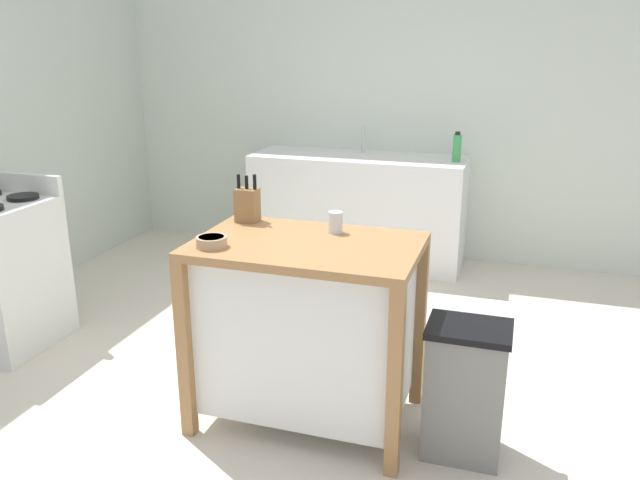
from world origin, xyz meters
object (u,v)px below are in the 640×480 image
sink_faucet (363,140)px  bottle_spray_cleaner (457,148)px  kitchen_island (307,323)px  knife_block (247,204)px  trash_bin (465,390)px  drinking_cup (335,222)px  bowl_ceramic_small (212,241)px

sink_faucet → bottle_spray_cleaner: (0.78, -0.16, -0.00)m
kitchen_island → sink_faucet: (-0.37, 2.50, 0.49)m
knife_block → bottle_spray_cleaner: 2.26m
trash_bin → bottle_spray_cleaner: bearing=98.1°
trash_bin → bottle_spray_cleaner: (-0.34, 2.41, 0.69)m
drinking_cup → trash_bin: bearing=-20.0°
kitchen_island → sink_faucet: size_ratio=4.72×
sink_faucet → bottle_spray_cleaner: 0.80m
sink_faucet → bottle_spray_cleaner: bearing=-11.3°
kitchen_island → sink_faucet: sink_faucet is taller
knife_block → trash_bin: size_ratio=0.39×
bowl_ceramic_small → drinking_cup: size_ratio=1.36×
drinking_cup → bottle_spray_cleaner: (0.33, 2.16, 0.04)m
kitchen_island → bowl_ceramic_small: bowl_ceramic_small is taller
kitchen_island → trash_bin: (0.76, -0.06, -0.19)m
kitchen_island → bottle_spray_cleaner: 2.44m
knife_block → bowl_ceramic_small: 0.44m
bowl_ceramic_small → drinking_cup: bearing=39.4°
kitchen_island → drinking_cup: size_ratio=10.10×
trash_bin → sink_faucet: sink_faucet is taller
bowl_ceramic_small → kitchen_island: bearing=27.1°
bottle_spray_cleaner → trash_bin: bearing=-81.9°
knife_block → trash_bin: knife_block is taller
knife_block → sink_faucet: bearing=89.2°
knife_block → bottle_spray_cleaner: bearing=68.9°
knife_block → sink_faucet: knife_block is taller
drinking_cup → knife_block: bearing=173.8°
kitchen_island → knife_block: (-0.40, 0.24, 0.49)m
sink_faucet → trash_bin: bearing=-66.3°
bowl_ceramic_small → bottle_spray_cleaner: (0.80, 2.54, 0.06)m
kitchen_island → knife_block: 0.68m
knife_block → drinking_cup: size_ratio=2.38×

